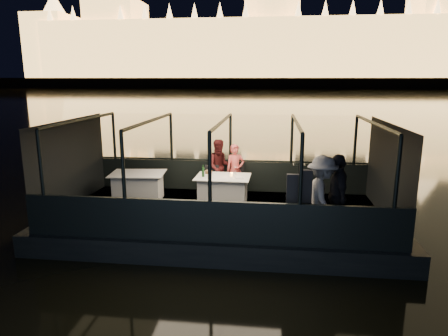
# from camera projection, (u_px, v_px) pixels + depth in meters

# --- Properties ---
(river_water) EXTENTS (500.00, 500.00, 0.00)m
(river_water) POSITION_uv_depth(u_px,v_px,m) (267.00, 96.00, 87.84)
(river_water) COLOR black
(river_water) RESTS_ON ground
(boat_hull) EXTENTS (8.60, 4.40, 1.00)m
(boat_hull) POSITION_uv_depth(u_px,v_px,m) (222.00, 230.00, 10.35)
(boat_hull) COLOR black
(boat_hull) RESTS_ON river_water
(boat_deck) EXTENTS (8.00, 4.00, 0.04)m
(boat_deck) POSITION_uv_depth(u_px,v_px,m) (222.00, 212.00, 10.25)
(boat_deck) COLOR black
(boat_deck) RESTS_ON boat_hull
(gunwale_port) EXTENTS (8.00, 0.08, 0.90)m
(gunwale_port) POSITION_uv_depth(u_px,v_px,m) (230.00, 176.00, 12.08)
(gunwale_port) COLOR black
(gunwale_port) RESTS_ON boat_deck
(gunwale_starboard) EXTENTS (8.00, 0.08, 0.90)m
(gunwale_starboard) POSITION_uv_depth(u_px,v_px,m) (210.00, 222.00, 8.21)
(gunwale_starboard) COLOR black
(gunwale_starboard) RESTS_ON boat_deck
(cabin_glass_port) EXTENTS (8.00, 0.02, 1.40)m
(cabin_glass_port) POSITION_uv_depth(u_px,v_px,m) (230.00, 138.00, 11.83)
(cabin_glass_port) COLOR #99B2B2
(cabin_glass_port) RESTS_ON gunwale_port
(cabin_glass_starboard) EXTENTS (8.00, 0.02, 1.40)m
(cabin_glass_starboard) POSITION_uv_depth(u_px,v_px,m) (210.00, 167.00, 7.95)
(cabin_glass_starboard) COLOR #99B2B2
(cabin_glass_starboard) RESTS_ON gunwale_starboard
(cabin_roof_glass) EXTENTS (8.00, 4.00, 0.02)m
(cabin_roof_glass) POSITION_uv_depth(u_px,v_px,m) (222.00, 122.00, 9.74)
(cabin_roof_glass) COLOR #99B2B2
(cabin_roof_glass) RESTS_ON boat_deck
(end_wall_fore) EXTENTS (0.02, 4.00, 2.30)m
(end_wall_fore) POSITION_uv_depth(u_px,v_px,m) (71.00, 164.00, 10.46)
(end_wall_fore) COLOR black
(end_wall_fore) RESTS_ON boat_deck
(end_wall_aft) EXTENTS (0.02, 4.00, 2.30)m
(end_wall_aft) POSITION_uv_depth(u_px,v_px,m) (388.00, 172.00, 9.53)
(end_wall_aft) COLOR black
(end_wall_aft) RESTS_ON boat_deck
(canopy_ribs) EXTENTS (8.00, 4.00, 2.30)m
(canopy_ribs) POSITION_uv_depth(u_px,v_px,m) (222.00, 168.00, 9.99)
(canopy_ribs) COLOR black
(canopy_ribs) RESTS_ON boat_deck
(embankment) EXTENTS (400.00, 140.00, 6.00)m
(embankment) POSITION_uv_depth(u_px,v_px,m) (271.00, 84.00, 213.54)
(embankment) COLOR #423D33
(embankment) RESTS_ON ground
(parliament_building) EXTENTS (220.00, 32.00, 60.00)m
(parliament_building) POSITION_uv_depth(u_px,v_px,m) (272.00, 19.00, 173.48)
(parliament_building) COLOR #F2D18C
(parliament_building) RESTS_ON embankment
(dining_table_central) EXTENTS (1.47, 1.08, 0.77)m
(dining_table_central) POSITION_uv_depth(u_px,v_px,m) (223.00, 190.00, 10.78)
(dining_table_central) COLOR white
(dining_table_central) RESTS_ON boat_deck
(dining_table_aft) EXTENTS (1.57, 1.21, 0.78)m
(dining_table_aft) POSITION_uv_depth(u_px,v_px,m) (138.00, 187.00, 11.11)
(dining_table_aft) COLOR silver
(dining_table_aft) RESTS_ON boat_deck
(chair_port_left) EXTENTS (0.42, 0.42, 0.86)m
(chair_port_left) POSITION_uv_depth(u_px,v_px,m) (211.00, 181.00, 11.50)
(chair_port_left) COLOR black
(chair_port_left) RESTS_ON boat_deck
(chair_port_right) EXTENTS (0.45, 0.45, 0.88)m
(chair_port_right) POSITION_uv_depth(u_px,v_px,m) (236.00, 180.00, 11.54)
(chair_port_right) COLOR black
(chair_port_right) RESTS_ON boat_deck
(coat_stand) EXTENTS (0.57, 0.51, 1.66)m
(coat_stand) POSITION_uv_depth(u_px,v_px,m) (298.00, 198.00, 8.28)
(coat_stand) COLOR black
(coat_stand) RESTS_ON boat_deck
(person_woman_coral) EXTENTS (0.63, 0.53, 1.49)m
(person_woman_coral) POSITION_uv_depth(u_px,v_px,m) (235.00, 170.00, 11.54)
(person_woman_coral) COLOR #D7524E
(person_woman_coral) RESTS_ON boat_deck
(person_man_maroon) EXTENTS (0.92, 0.80, 1.61)m
(person_man_maroon) POSITION_uv_depth(u_px,v_px,m) (220.00, 169.00, 11.66)
(person_man_maroon) COLOR #411213
(person_man_maroon) RESTS_ON boat_deck
(passenger_stripe) EXTENTS (0.79, 1.22, 1.78)m
(passenger_stripe) POSITION_uv_depth(u_px,v_px,m) (322.00, 199.00, 8.44)
(passenger_stripe) COLOR white
(passenger_stripe) RESTS_ON boat_deck
(passenger_dark) EXTENTS (0.53, 1.09, 1.80)m
(passenger_dark) POSITION_uv_depth(u_px,v_px,m) (337.00, 197.00, 8.53)
(passenger_dark) COLOR black
(passenger_dark) RESTS_ON boat_deck
(wine_bottle) EXTENTS (0.09, 0.09, 0.33)m
(wine_bottle) POSITION_uv_depth(u_px,v_px,m) (203.00, 171.00, 10.62)
(wine_bottle) COLOR #143916
(wine_bottle) RESTS_ON dining_table_central
(bread_basket) EXTENTS (0.25, 0.25, 0.08)m
(bread_basket) POSITION_uv_depth(u_px,v_px,m) (209.00, 172.00, 11.02)
(bread_basket) COLOR brown
(bread_basket) RESTS_ON dining_table_central
(amber_candle) EXTENTS (0.08, 0.08, 0.09)m
(amber_candle) POSITION_uv_depth(u_px,v_px,m) (231.00, 175.00, 10.72)
(amber_candle) COLOR gold
(amber_candle) RESTS_ON dining_table_central
(plate_near) EXTENTS (0.25, 0.25, 0.02)m
(plate_near) POSITION_uv_depth(u_px,v_px,m) (239.00, 178.00, 10.54)
(plate_near) COLOR white
(plate_near) RESTS_ON dining_table_central
(plate_far) EXTENTS (0.26, 0.26, 0.02)m
(plate_far) POSITION_uv_depth(u_px,v_px,m) (212.00, 173.00, 11.00)
(plate_far) COLOR white
(plate_far) RESTS_ON dining_table_central
(wine_glass_white) EXTENTS (0.07, 0.07, 0.18)m
(wine_glass_white) POSITION_uv_depth(u_px,v_px,m) (208.00, 173.00, 10.71)
(wine_glass_white) COLOR white
(wine_glass_white) RESTS_ON dining_table_central
(wine_glass_red) EXTENTS (0.08, 0.08, 0.21)m
(wine_glass_red) POSITION_uv_depth(u_px,v_px,m) (236.00, 171.00, 10.92)
(wine_glass_red) COLOR white
(wine_glass_red) RESTS_ON dining_table_central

